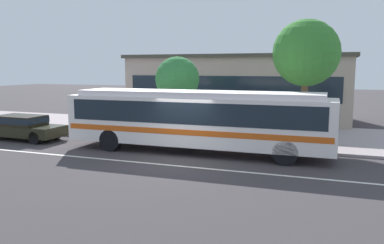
% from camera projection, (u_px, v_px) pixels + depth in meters
% --- Properties ---
extents(ground_plane, '(120.00, 120.00, 0.00)m').
position_uv_depth(ground_plane, '(179.00, 161.00, 16.14)').
color(ground_plane, '#3C3739').
extents(sidewalk_slab, '(60.00, 8.00, 0.12)m').
position_uv_depth(sidewalk_slab, '(225.00, 133.00, 22.80)').
color(sidewalk_slab, '#A39496').
rests_on(sidewalk_slab, ground_plane).
extents(lane_stripe_center, '(56.00, 0.16, 0.01)m').
position_uv_depth(lane_stripe_center, '(171.00, 165.00, 15.40)').
color(lane_stripe_center, silver).
rests_on(lane_stripe_center, ground_plane).
extents(transit_bus, '(11.93, 2.55, 2.76)m').
position_uv_depth(transit_bus, '(197.00, 117.00, 17.56)').
color(transit_bus, white).
rests_on(transit_bus, ground_plane).
extents(sedan_behind_bus, '(4.38, 1.86, 1.29)m').
position_uv_depth(sedan_behind_bus, '(23.00, 126.00, 20.82)').
color(sedan_behind_bus, black).
rests_on(sedan_behind_bus, ground_plane).
extents(pedestrian_waiting_near_sign, '(0.46, 0.46, 1.66)m').
position_uv_depth(pedestrian_waiting_near_sign, '(184.00, 120.00, 20.36)').
color(pedestrian_waiting_near_sign, '#6F5D50').
rests_on(pedestrian_waiting_near_sign, sidewalk_slab).
extents(pedestrian_walking_along_curb, '(0.42, 0.42, 1.60)m').
position_uv_depth(pedestrian_walking_along_curb, '(291.00, 126.00, 18.46)').
color(pedestrian_walking_along_curb, '#3D382D').
rests_on(pedestrian_walking_along_curb, sidewalk_slab).
extents(bus_stop_sign, '(0.11, 0.44, 2.47)m').
position_uv_depth(bus_stop_sign, '(279.00, 113.00, 18.29)').
color(bus_stop_sign, gray).
rests_on(bus_stop_sign, sidewalk_slab).
extents(street_tree_near_stop, '(2.44, 2.44, 4.28)m').
position_uv_depth(street_tree_near_stop, '(177.00, 79.00, 21.60)').
color(street_tree_near_stop, brown).
rests_on(street_tree_near_stop, sidewalk_slab).
extents(street_tree_mid_block, '(3.28, 3.28, 6.03)m').
position_uv_depth(street_tree_mid_block, '(306.00, 53.00, 19.30)').
color(street_tree_mid_block, brown).
rests_on(street_tree_mid_block, sidewalk_slab).
extents(station_building, '(15.71, 7.07, 4.69)m').
position_uv_depth(station_building, '(240.00, 87.00, 28.87)').
color(station_building, '#AC9A8B').
rests_on(station_building, ground_plane).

